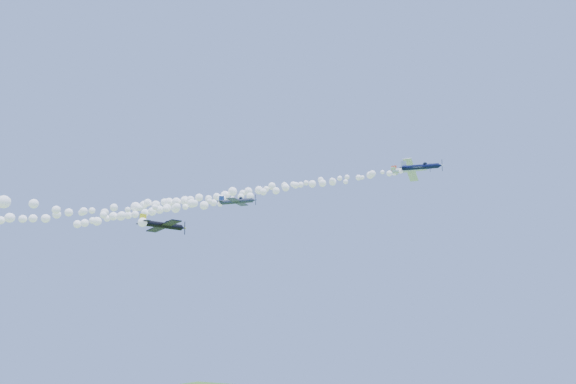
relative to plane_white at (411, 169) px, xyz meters
The scene contains 7 objects.
plane_white is the anchor object (origin of this frame).
smoke_trail_white 35.34m from the plane_white, behind, with size 65.59×10.60×3.20m, color white, non-canonical shape.
plane_navy 11.35m from the plane_white, 65.00° to the right, with size 7.26×7.41×2.80m.
smoke_trail_navy 42.81m from the plane_white, 166.01° to the right, with size 87.71×3.46×2.85m, color white, non-canonical shape.
plane_grey 34.94m from the plane_white, 131.91° to the right, with size 6.74×7.14×1.98m.
smoke_trail_grey 69.59m from the plane_white, 148.64° to the right, with size 68.91×22.14×3.08m, color white, non-canonical shape.
plane_black 48.68m from the plane_white, 124.04° to the right, with size 7.89×7.45×2.16m.
Camera 1 is at (44.33, -73.75, 25.99)m, focal length 30.00 mm.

